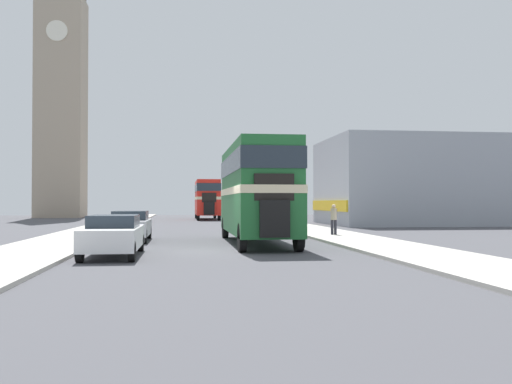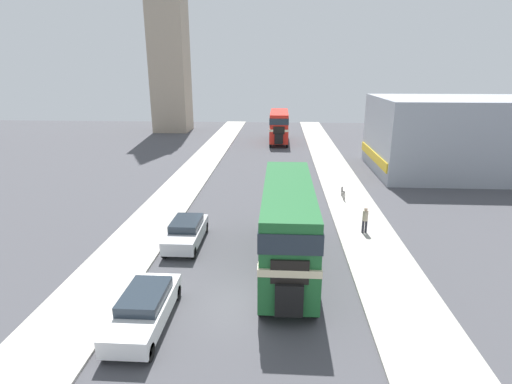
{
  "view_description": "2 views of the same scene",
  "coord_description": "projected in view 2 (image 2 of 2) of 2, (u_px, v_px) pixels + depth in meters",
  "views": [
    {
      "loc": [
        -1.39,
        -21.4,
        1.85
      ],
      "look_at": [
        1.86,
        3.61,
        2.29
      ],
      "focal_mm": 40.0,
      "sensor_mm": 36.0,
      "label": 1
    },
    {
      "loc": [
        1.42,
        -14.67,
        9.59
      ],
      "look_at": [
        0.0,
        8.64,
        2.35
      ],
      "focal_mm": 28.0,
      "sensor_mm": 36.0,
      "label": 2
    }
  ],
  "objects": [
    {
      "name": "car_parked_near",
      "position": [
        145.0,
        308.0,
        15.39
      ],
      "size": [
        1.76,
        4.69,
        1.4
      ],
      "color": "white",
      "rests_on": "ground_plane"
    },
    {
      "name": "car_parked_mid",
      "position": [
        186.0,
        232.0,
        22.59
      ],
      "size": [
        1.76,
        4.44,
        1.42
      ],
      "color": "silver",
      "rests_on": "ground_plane"
    },
    {
      "name": "pedestrian_walking",
      "position": [
        365.0,
        218.0,
        23.81
      ],
      "size": [
        0.32,
        0.32,
        1.6
      ],
      "color": "#282833",
      "rests_on": "sidewalk_right"
    },
    {
      "name": "shop_building_block",
      "position": [
        469.0,
        136.0,
        37.42
      ],
      "size": [
        17.38,
        11.22,
        7.04
      ],
      "color": "#999EA8",
      "rests_on": "ground_plane"
    },
    {
      "name": "ground_plane",
      "position": [
        244.0,
        305.0,
        16.91
      ],
      "size": [
        120.0,
        120.0,
        0.0
      ],
      "primitive_type": "plane",
      "color": "#47474C"
    },
    {
      "name": "bicycle_on_pavement",
      "position": [
        343.0,
        193.0,
        30.41
      ],
      "size": [
        0.05,
        1.76,
        0.78
      ],
      "color": "black",
      "rests_on": "sidewalk_right"
    },
    {
      "name": "double_decker_bus",
      "position": [
        288.0,
        219.0,
        19.47
      ],
      "size": [
        2.42,
        10.33,
        4.28
      ],
      "color": "#1E602D",
      "rests_on": "ground_plane"
    },
    {
      "name": "sidewalk_right",
      "position": [
        406.0,
        309.0,
        16.5
      ],
      "size": [
        3.5,
        120.0,
        0.12
      ],
      "color": "#B7B2A8",
      "rests_on": "ground_plane"
    },
    {
      "name": "sidewalk_left",
      "position": [
        89.0,
        298.0,
        17.29
      ],
      "size": [
        3.5,
        120.0,
        0.12
      ],
      "color": "#B7B2A8",
      "rests_on": "ground_plane"
    },
    {
      "name": "bus_distant",
      "position": [
        279.0,
        124.0,
        53.63
      ],
      "size": [
        2.4,
        9.66,
        4.1
      ],
      "color": "red",
      "rests_on": "ground_plane"
    }
  ]
}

